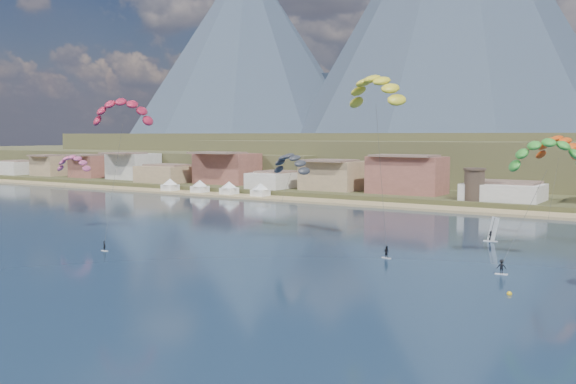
{
  "coord_description": "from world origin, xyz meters",
  "views": [
    {
      "loc": [
        57.06,
        -56.05,
        19.05
      ],
      "look_at": [
        0.0,
        32.0,
        10.0
      ],
      "focal_mm": 40.92,
      "sensor_mm": 36.0,
      "label": 1
    }
  ],
  "objects_px": {
    "kitesurfer_yellow": "(376,87)",
    "buoy": "(509,294)",
    "watchtower": "(474,184)",
    "kitesurfer_red": "(122,108)",
    "kitesurfer_green": "(547,151)",
    "windsurfer": "(492,234)"
  },
  "relations": [
    {
      "from": "kitesurfer_yellow",
      "to": "buoy",
      "type": "relative_size",
      "value": 49.67
    },
    {
      "from": "kitesurfer_red",
      "to": "kitesurfer_green",
      "type": "relative_size",
      "value": 1.36
    },
    {
      "from": "kitesurfer_green",
      "to": "windsurfer",
      "type": "xyz_separation_m",
      "value": [
        -12.37,
        16.49,
        -15.39
      ]
    },
    {
      "from": "kitesurfer_yellow",
      "to": "kitesurfer_green",
      "type": "relative_size",
      "value": 1.51
    },
    {
      "from": "windsurfer",
      "to": "buoy",
      "type": "distance_m",
      "value": 40.95
    },
    {
      "from": "kitesurfer_red",
      "to": "buoy",
      "type": "relative_size",
      "value": 44.65
    },
    {
      "from": "watchtower",
      "to": "kitesurfer_green",
      "type": "distance_m",
      "value": 76.13
    },
    {
      "from": "watchtower",
      "to": "kitesurfer_green",
      "type": "xyz_separation_m",
      "value": [
        31.64,
        -68.46,
        10.43
      ]
    },
    {
      "from": "kitesurfer_green",
      "to": "buoy",
      "type": "height_order",
      "value": "kitesurfer_green"
    },
    {
      "from": "kitesurfer_red",
      "to": "kitesurfer_yellow",
      "type": "xyz_separation_m",
      "value": [
        41.91,
        19.14,
        3.35
      ]
    },
    {
      "from": "kitesurfer_red",
      "to": "buoy",
      "type": "bearing_deg",
      "value": -4.51
    },
    {
      "from": "kitesurfer_red",
      "to": "buoy",
      "type": "height_order",
      "value": "kitesurfer_red"
    },
    {
      "from": "kitesurfer_yellow",
      "to": "watchtower",
      "type": "bearing_deg",
      "value": 92.38
    },
    {
      "from": "watchtower",
      "to": "kitesurfer_yellow",
      "type": "height_order",
      "value": "kitesurfer_yellow"
    },
    {
      "from": "kitesurfer_red",
      "to": "kitesurfer_yellow",
      "type": "bearing_deg",
      "value": 24.54
    },
    {
      "from": "windsurfer",
      "to": "buoy",
      "type": "bearing_deg",
      "value": -71.37
    },
    {
      "from": "watchtower",
      "to": "kitesurfer_red",
      "type": "relative_size",
      "value": 0.31
    },
    {
      "from": "watchtower",
      "to": "windsurfer",
      "type": "height_order",
      "value": "watchtower"
    },
    {
      "from": "kitesurfer_red",
      "to": "kitesurfer_yellow",
      "type": "distance_m",
      "value": 46.19
    },
    {
      "from": "kitesurfer_green",
      "to": "windsurfer",
      "type": "distance_m",
      "value": 25.73
    },
    {
      "from": "windsurfer",
      "to": "watchtower",
      "type": "bearing_deg",
      "value": 110.35
    },
    {
      "from": "kitesurfer_green",
      "to": "buoy",
      "type": "xyz_separation_m",
      "value": [
        0.71,
        -22.3,
        -16.69
      ]
    }
  ]
}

